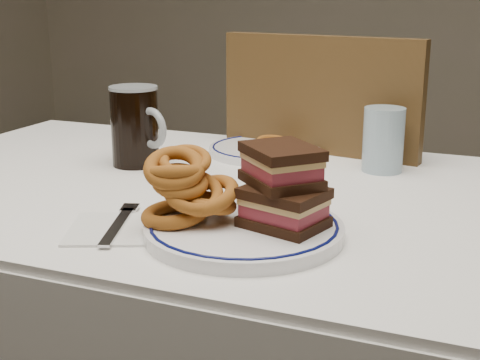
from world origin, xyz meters
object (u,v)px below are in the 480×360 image
at_px(beer_mug, 136,126).
at_px(far_plate, 264,149).
at_px(chair_far, 336,220).
at_px(main_plate, 244,229).
at_px(reuben_sandwich, 283,186).

height_order(beer_mug, far_plate, beer_mug).
distance_m(chair_far, main_plate, 0.72).
relative_size(beer_mug, far_plate, 0.67).
relative_size(chair_far, far_plate, 4.08).
height_order(main_plate, beer_mug, beer_mug).
height_order(main_plate, reuben_sandwich, reuben_sandwich).
bearing_deg(beer_mug, reuben_sandwich, -34.55).
relative_size(chair_far, beer_mug, 6.10).
bearing_deg(beer_mug, far_plate, 42.43).
distance_m(reuben_sandwich, far_plate, 0.53).
height_order(chair_far, beer_mug, chair_far).
bearing_deg(chair_far, far_plate, -123.60).
relative_size(main_plate, reuben_sandwich, 2.00).
bearing_deg(main_plate, reuben_sandwich, 19.18).
height_order(main_plate, far_plate, main_plate).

